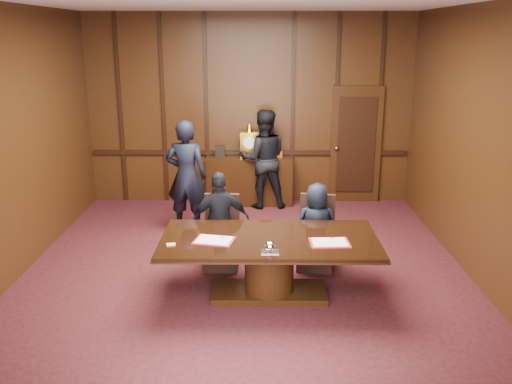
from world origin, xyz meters
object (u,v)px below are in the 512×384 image
at_px(sideboard, 250,179).
at_px(witness_left, 187,176).
at_px(witness_right, 263,159).
at_px(signatory_left, 220,221).
at_px(conference_table, 269,257).
at_px(signatory_right, 317,227).

bearing_deg(sideboard, witness_left, -124.10).
xyz_separation_m(sideboard, witness_left, (-0.98, -1.45, 0.43)).
height_order(witness_left, witness_right, witness_left).
bearing_deg(witness_left, signatory_left, 120.54).
bearing_deg(sideboard, signatory_left, -96.44).
bearing_deg(conference_table, witness_left, 119.33).
distance_m(conference_table, witness_left, 2.68).
xyz_separation_m(witness_left, witness_right, (1.24, 1.29, -0.01)).
height_order(sideboard, signatory_left, sideboard).
distance_m(conference_table, signatory_left, 1.05).
height_order(conference_table, witness_left, witness_left).
bearing_deg(witness_left, witness_right, -126.52).
xyz_separation_m(conference_table, witness_right, (-0.06, 3.60, 0.40)).
bearing_deg(witness_right, signatory_left, 73.23).
distance_m(conference_table, signatory_right, 1.04).
relative_size(sideboard, conference_table, 0.61).
xyz_separation_m(signatory_left, signatory_right, (1.30, 0.00, -0.08)).
relative_size(sideboard, signatory_right, 1.32).
relative_size(signatory_right, witness_left, 0.66).
bearing_deg(witness_right, witness_left, 41.31).
bearing_deg(conference_table, signatory_right, 50.91).
distance_m(conference_table, witness_right, 3.62).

